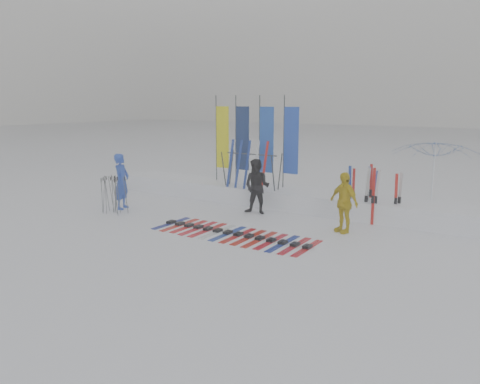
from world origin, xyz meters
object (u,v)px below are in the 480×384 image
Objects in this scene: person_yellow at (344,202)px; person_black at (257,187)px; person_blue at (122,181)px; ski_rack at (251,166)px; ski_row at (233,234)px; tent_canopy at (434,178)px.

person_black is at bearing -165.55° from person_yellow.
person_black is 3.17m from person_yellow.
ski_rack is at bearing -68.83° from person_blue.
person_black is at bearing 106.01° from ski_row.
ski_rack is (-3.99, 1.64, 0.54)m from person_yellow.
person_blue is at bearing -138.83° from ski_rack.
ski_rack is at bearing 114.10° from ski_row.
person_blue is at bearing 172.74° from ski_row.
person_blue reaches higher than person_yellow.
person_blue is 1.11× the size of person_yellow.
tent_canopy reaches higher than person_black.
tent_canopy is at bearing -83.06° from person_blue.
tent_canopy reaches higher than ski_rack.
tent_canopy reaches higher than person_blue.
person_yellow is 0.62× the size of tent_canopy.
person_black is 0.87× the size of ski_rack.
ski_row is (-4.11, -5.21, -1.19)m from tent_canopy.
person_blue reaches higher than ski_rack.
ski_row is at bearing -83.09° from person_black.
person_blue is at bearing -145.36° from person_yellow.
tent_canopy reaches higher than ski_row.
ski_rack is at bearing -163.62° from tent_canopy.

